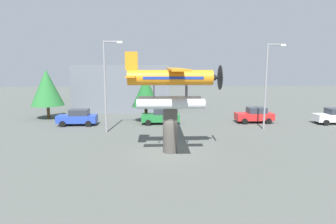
# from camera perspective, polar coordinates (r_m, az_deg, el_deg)

# --- Properties ---
(ground_plane) EXTENTS (140.00, 140.00, 0.00)m
(ground_plane) POSITION_cam_1_polar(r_m,az_deg,el_deg) (22.71, 0.42, -7.65)
(ground_plane) COLOR #515651
(display_pedestal) EXTENTS (1.10, 1.10, 3.45)m
(display_pedestal) POSITION_cam_1_polar(r_m,az_deg,el_deg) (22.27, 0.43, -3.40)
(display_pedestal) COLOR #4C4742
(display_pedestal) RESTS_ON ground
(floatplane_monument) EXTENTS (6.94, 10.42, 4.00)m
(floatplane_monument) POSITION_cam_1_polar(r_m,az_deg,el_deg) (21.80, 0.78, 5.35)
(floatplane_monument) COLOR silver
(floatplane_monument) RESTS_ON display_pedestal
(car_near_blue) EXTENTS (4.20, 2.02, 1.76)m
(car_near_blue) POSITION_cam_1_polar(r_m,az_deg,el_deg) (33.79, -16.91, -0.97)
(car_near_blue) COLOR #2847B7
(car_near_blue) RESTS_ON ground
(car_mid_green) EXTENTS (4.20, 2.02, 1.76)m
(car_mid_green) POSITION_cam_1_polar(r_m,az_deg,el_deg) (33.05, -1.36, -0.80)
(car_mid_green) COLOR #237A38
(car_mid_green) RESTS_ON ground
(car_far_red) EXTENTS (4.20, 2.02, 1.76)m
(car_far_red) POSITION_cam_1_polar(r_m,az_deg,el_deg) (35.21, 16.28, -0.55)
(car_far_red) COLOR red
(car_far_red) RESTS_ON ground
(car_distant_white) EXTENTS (4.20, 2.02, 1.76)m
(car_distant_white) POSITION_cam_1_polar(r_m,az_deg,el_deg) (37.91, 29.25, -0.69)
(car_distant_white) COLOR white
(car_distant_white) RESTS_ON ground
(streetlight_primary) EXTENTS (1.84, 0.28, 8.76)m
(streetlight_primary) POSITION_cam_1_polar(r_m,az_deg,el_deg) (29.01, -11.66, 5.90)
(streetlight_primary) COLOR gray
(streetlight_primary) RESTS_ON ground
(streetlight_secondary) EXTENTS (1.84, 0.28, 8.59)m
(streetlight_secondary) POSITION_cam_1_polar(r_m,az_deg,el_deg) (31.37, 18.58, 5.68)
(streetlight_secondary) COLOR gray
(streetlight_secondary) RESTS_ON ground
(storefront_building) EXTENTS (13.31, 6.93, 6.50)m
(storefront_building) POSITION_cam_1_polar(r_m,az_deg,el_deg) (44.03, -8.64, 4.66)
(storefront_building) COLOR slate
(storefront_building) RESTS_ON ground
(tree_west) EXTENTS (3.91, 3.91, 5.97)m
(tree_west) POSITION_cam_1_polar(r_m,az_deg,el_deg) (38.93, -22.20, 4.33)
(tree_west) COLOR brown
(tree_west) RESTS_ON ground
(tree_east) EXTENTS (3.16, 3.16, 5.29)m
(tree_east) POSITION_cam_1_polar(r_m,az_deg,el_deg) (34.07, -4.28, 3.95)
(tree_east) COLOR brown
(tree_east) RESTS_ON ground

